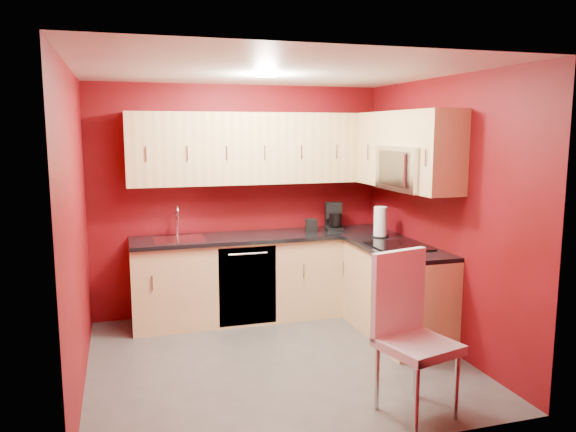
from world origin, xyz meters
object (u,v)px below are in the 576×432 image
microwave (412,168)px  paper_towel (380,222)px  napkin_holder (311,225)px  dining_chair (418,337)px  coffee_maker (334,216)px  sink (179,236)px

microwave → paper_towel: 0.78m
napkin_holder → paper_towel: 0.78m
napkin_holder → dining_chair: 2.44m
microwave → coffee_maker: (-0.37, 1.04, -0.60)m
sink → napkin_holder: 1.44m
coffee_maker → dining_chair: 2.51m
napkin_holder → microwave: bearing=-57.0°
sink → paper_towel: bearing=-13.7°
coffee_maker → sink: bearing=-167.5°
coffee_maker → dining_chair: coffee_maker is taller
napkin_holder → coffee_maker: bearing=6.8°
microwave → dining_chair: (-0.69, -1.40, -1.08)m
sink → coffee_maker: bearing=1.2°
paper_towel → dining_chair: (-0.63, -1.91, -0.49)m
sink → coffee_maker: 1.73m
sink → napkin_holder: size_ratio=3.80×
napkin_holder → dining_chair: size_ratio=0.12×
dining_chair → paper_towel: bearing=57.3°
napkin_holder → paper_towel: bearing=-40.2°
coffee_maker → dining_chair: size_ratio=0.26×
microwave → sink: bearing=154.4°
paper_towel → dining_chair: paper_towel is taller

